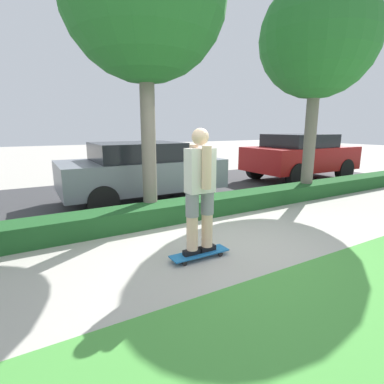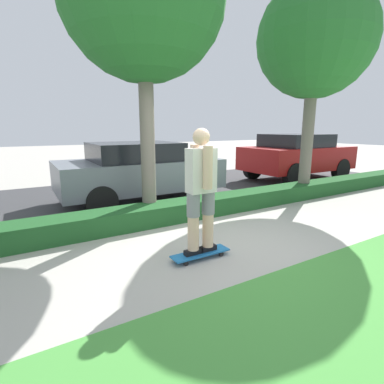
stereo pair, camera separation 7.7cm
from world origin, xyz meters
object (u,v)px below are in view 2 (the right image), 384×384
Objects in this scene: skateboard at (201,253)px; parked_car_rear at (297,155)px; tree_far at (315,40)px; skater_person at (201,189)px; parked_car_middle at (139,170)px.

skateboard is 7.42m from parked_car_rear.
tree_far is 4.02m from parked_car_rear.
parked_car_middle is at bearing 81.57° from skater_person.
tree_far is 5.27m from parked_car_middle.
skater_person is 3.65m from parked_car_middle.
skater_person is 0.44× the size of parked_car_rear.
skateboard is 0.22× the size of parked_car_rear.
parked_car_rear is at bearing 2.11° from parked_car_middle.
skater_person is at bearing -157.43° from tree_far.
parked_car_middle is (0.53, 3.61, -0.23)m from skater_person.
skateboard is 6.11m from tree_far.
parked_car_middle reaches higher than skateboard.
skater_person is 0.32× the size of tree_far.
skater_person reaches higher than parked_car_rear.
parked_car_middle is (0.53, 3.61, 0.69)m from skateboard.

